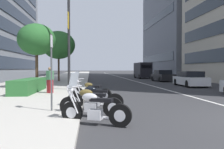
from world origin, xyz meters
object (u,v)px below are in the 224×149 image
(car_following_behind, at_px, (163,76))
(parking_sign_by_curb, at_px, (52,65))
(motorcycle_mid_row, at_px, (90,104))
(car_lead_in_lane, at_px, (190,79))
(street_lamp_with_banners, at_px, (73,12))
(motorcycle_far_end_row, at_px, (94,99))
(delivery_van_ahead, at_px, (143,70))
(motorcycle_under_tarp, at_px, (91,92))
(pedestrian_on_plaza, at_px, (50,80))
(street_tree_near_plaza_corner, at_px, (59,45))
(motorcycle_by_sign_pole, at_px, (94,109))
(street_tree_mid_sidewalk, at_px, (37,40))

(car_following_behind, bearing_deg, parking_sign_by_curb, 149.99)
(motorcycle_mid_row, xyz_separation_m, car_lead_in_lane, (12.46, -9.04, 0.23))
(street_lamp_with_banners, bearing_deg, car_following_behind, -40.41)
(motorcycle_mid_row, bearing_deg, motorcycle_far_end_row, -79.13)
(motorcycle_far_end_row, bearing_deg, car_lead_in_lane, -114.73)
(delivery_van_ahead, height_order, street_lamp_with_banners, street_lamp_with_banners)
(street_lamp_with_banners, bearing_deg, motorcycle_mid_row, -172.13)
(motorcycle_under_tarp, xyz_separation_m, car_lead_in_lane, (8.68, -9.00, 0.23))
(car_following_behind, relative_size, delivery_van_ahead, 0.82)
(motorcycle_mid_row, height_order, pedestrian_on_plaza, pedestrian_on_plaza)
(street_tree_near_plaza_corner, bearing_deg, motorcycle_under_tarp, -166.96)
(street_tree_near_plaza_corner, xyz_separation_m, pedestrian_on_plaza, (-13.33, -1.26, -3.41))
(motorcycle_far_end_row, relative_size, street_lamp_with_banners, 0.24)
(motorcycle_by_sign_pole, distance_m, car_following_behind, 23.68)
(motorcycle_under_tarp, relative_size, car_lead_in_lane, 0.43)
(motorcycle_far_end_row, distance_m, delivery_van_ahead, 30.32)
(car_following_behind, height_order, street_lamp_with_banners, street_lamp_with_banners)
(car_following_behind, relative_size, street_tree_mid_sidewalk, 0.89)
(motorcycle_far_end_row, xyz_separation_m, street_tree_near_plaza_corner, (18.44, 3.76, 3.89))
(motorcycle_by_sign_pole, relative_size, pedestrian_on_plaza, 1.28)
(motorcycle_mid_row, relative_size, motorcycle_far_end_row, 0.96)
(street_lamp_with_banners, xyz_separation_m, street_tree_near_plaza_corner, (11.06, 2.44, -1.21))
(motorcycle_mid_row, xyz_separation_m, street_lamp_with_banners, (8.58, 1.19, 5.12))
(motorcycle_by_sign_pole, height_order, car_lead_in_lane, motorcycle_by_sign_pole)
(motorcycle_by_sign_pole, xyz_separation_m, motorcycle_far_end_row, (2.35, -0.03, 0.00))
(motorcycle_mid_row, relative_size, car_lead_in_lane, 0.46)
(motorcycle_under_tarp, xyz_separation_m, street_tree_near_plaza_corner, (15.86, 3.67, 3.92))
(street_tree_near_plaza_corner, relative_size, pedestrian_on_plaza, 3.77)
(street_lamp_with_banners, bearing_deg, delivery_van_ahead, -24.67)
(street_lamp_with_banners, bearing_deg, pedestrian_on_plaza, 152.48)
(motorcycle_far_end_row, relative_size, street_tree_near_plaza_corner, 0.38)
(pedestrian_on_plaza, bearing_deg, motorcycle_mid_row, -41.53)
(motorcycle_by_sign_pole, distance_m, street_tree_mid_sidewalk, 12.69)
(motorcycle_by_sign_pole, bearing_deg, pedestrian_on_plaza, -48.14)
(motorcycle_mid_row, height_order, car_following_behind, car_following_behind)
(delivery_van_ahead, bearing_deg, motorcycle_by_sign_pole, 164.12)
(motorcycle_by_sign_pole, distance_m, street_lamp_with_banners, 11.06)
(car_following_behind, relative_size, street_lamp_with_banners, 0.47)
(motorcycle_mid_row, bearing_deg, street_lamp_with_banners, -64.92)
(motorcycle_by_sign_pole, relative_size, car_lead_in_lane, 0.43)
(motorcycle_mid_row, distance_m, parking_sign_by_curb, 1.89)
(car_lead_in_lane, distance_m, pedestrian_on_plaza, 12.97)
(street_tree_near_plaza_corner, bearing_deg, motorcycle_by_sign_pole, -169.82)
(motorcycle_under_tarp, bearing_deg, car_lead_in_lane, -104.28)
(street_lamp_with_banners, relative_size, pedestrian_on_plaza, 5.99)
(car_lead_in_lane, bearing_deg, pedestrian_on_plaza, 120.74)
(motorcycle_mid_row, relative_size, pedestrian_on_plaza, 1.36)
(motorcycle_far_end_row, distance_m, car_lead_in_lane, 14.36)
(motorcycle_under_tarp, distance_m, pedestrian_on_plaza, 3.53)
(delivery_van_ahead, distance_m, street_tree_near_plaza_corner, 16.58)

